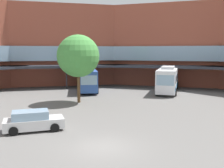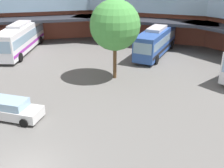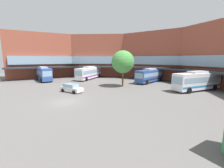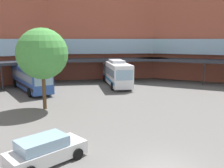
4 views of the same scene
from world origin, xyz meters
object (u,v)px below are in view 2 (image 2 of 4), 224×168
(bus_1, at_px, (156,41))
(plaza_tree, at_px, (115,25))
(parked_car, at_px, (12,109))
(bus_0, at_px, (21,37))

(bus_1, xyz_separation_m, plaza_tree, (0.18, -9.66, 3.62))
(parked_car, xyz_separation_m, plaza_tree, (1.77, 11.19, 4.72))
(bus_1, bearing_deg, plaza_tree, -8.43)
(bus_0, bearing_deg, plaza_tree, 55.87)
(plaza_tree, bearing_deg, bus_1, 91.08)
(bus_1, distance_m, plaza_tree, 10.32)
(bus_1, bearing_deg, bus_0, -68.80)
(bus_0, distance_m, parked_car, 18.15)
(bus_0, height_order, bus_1, bus_0)
(bus_1, xyz_separation_m, parked_car, (-1.58, -20.86, -1.10))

